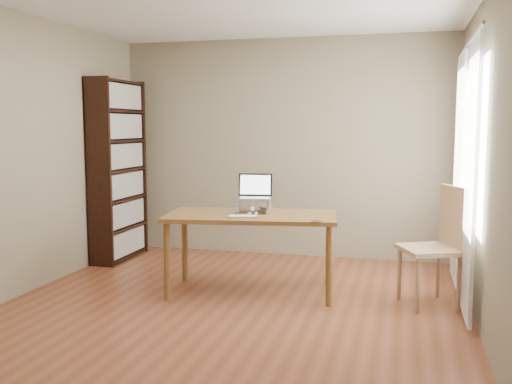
# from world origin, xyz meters

# --- Properties ---
(room) EXTENTS (4.04, 4.54, 2.64)m
(room) POSITION_xyz_m (0.03, 0.01, 1.30)
(room) COLOR brown
(room) RESTS_ON ground
(bookshelf) EXTENTS (0.30, 0.90, 2.10)m
(bookshelf) POSITION_xyz_m (-1.83, 1.55, 1.05)
(bookshelf) COLOR black
(bookshelf) RESTS_ON ground
(curtains) EXTENTS (0.03, 1.90, 2.25)m
(curtains) POSITION_xyz_m (1.92, 0.80, 1.17)
(curtains) COLOR white
(curtains) RESTS_ON ground
(desk) EXTENTS (1.66, 1.00, 0.75)m
(desk) POSITION_xyz_m (0.05, 0.58, 0.67)
(desk) COLOR brown
(desk) RESTS_ON ground
(laptop_stand) EXTENTS (0.32, 0.25, 0.13)m
(laptop_stand) POSITION_xyz_m (0.05, 0.66, 0.83)
(laptop_stand) COLOR silver
(laptop_stand) RESTS_ON desk
(laptop) EXTENTS (0.35, 0.31, 0.23)m
(laptop) POSITION_xyz_m (0.05, 0.72, 0.94)
(laptop) COLOR silver
(laptop) RESTS_ON laptop_stand
(keyboard) EXTENTS (0.29, 0.18, 0.02)m
(keyboard) POSITION_xyz_m (0.03, 0.36, 0.76)
(keyboard) COLOR silver
(keyboard) RESTS_ON desk
(coaster) EXTENTS (0.09, 0.09, 0.01)m
(coaster) POSITION_xyz_m (0.70, 0.31, 0.75)
(coaster) COLOR #56321D
(coaster) RESTS_ON desk
(cat) EXTENTS (0.23, 0.47, 0.14)m
(cat) POSITION_xyz_m (0.06, 0.69, 0.81)
(cat) COLOR #433D34
(cat) RESTS_ON desk
(chair) EXTENTS (0.62, 0.61, 1.05)m
(chair) POSITION_xyz_m (1.73, 0.60, 0.57)
(chair) COLOR #AB7D5D
(chair) RESTS_ON ground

